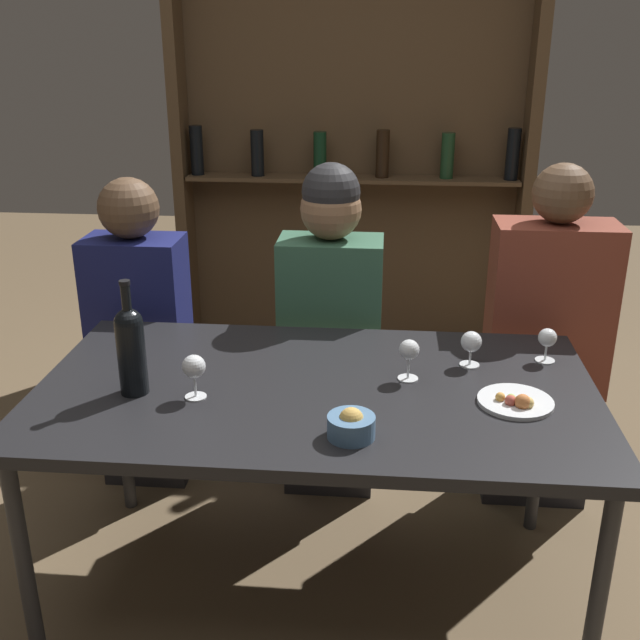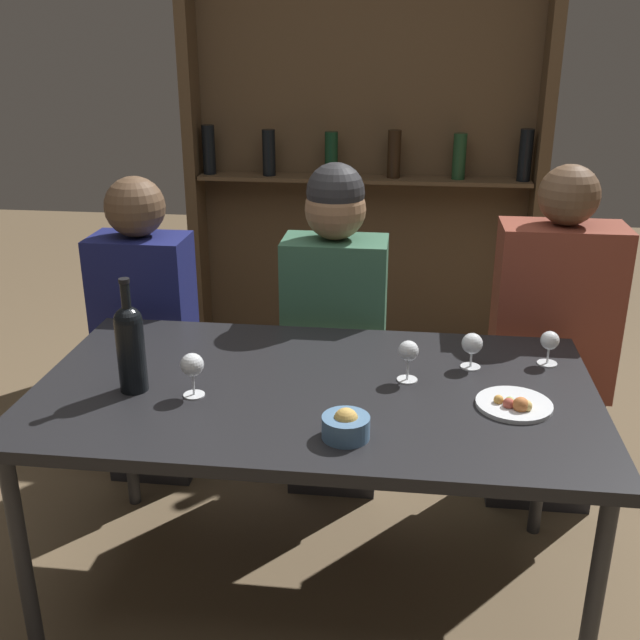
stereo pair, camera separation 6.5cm
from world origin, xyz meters
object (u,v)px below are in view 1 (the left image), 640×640
at_px(wine_bottle, 131,346).
at_px(wine_glass_1, 409,352).
at_px(seated_person_center, 330,335).
at_px(seated_person_right, 544,350).
at_px(wine_glass_2, 471,343).
at_px(wine_glass_3, 547,339).
at_px(seated_person_left, 141,341).
at_px(food_plate_0, 516,401).
at_px(wine_glass_0, 194,368).
at_px(snack_bowl, 351,425).

distance_m(wine_bottle, wine_glass_1, 0.78).
xyz_separation_m(seated_person_center, seated_person_right, (0.77, -0.00, -0.03)).
height_order(wine_glass_2, seated_person_center, seated_person_center).
height_order(wine_bottle, seated_person_right, seated_person_right).
bearing_deg(wine_glass_3, seated_person_left, 164.70).
distance_m(seated_person_center, seated_person_right, 0.78).
bearing_deg(food_plate_0, wine_bottle, -179.08).
bearing_deg(wine_glass_2, wine_glass_1, -149.14).
distance_m(wine_glass_2, food_plate_0, 0.28).
relative_size(wine_bottle, wine_glass_1, 2.68).
distance_m(wine_bottle, food_plate_0, 1.06).
height_order(wine_glass_0, wine_glass_3, wine_glass_0).
bearing_deg(seated_person_left, wine_glass_3, -15.30).
height_order(food_plate_0, seated_person_right, seated_person_right).
relative_size(wine_glass_2, seated_person_right, 0.09).
distance_m(wine_glass_1, wine_glass_2, 0.22).
height_order(wine_bottle, seated_person_left, seated_person_left).
relative_size(wine_bottle, wine_glass_3, 3.11).
xyz_separation_m(wine_glass_3, seated_person_center, (-0.69, 0.39, -0.17)).
bearing_deg(wine_bottle, seated_person_center, 54.85).
height_order(wine_glass_1, wine_glass_2, wine_glass_1).
relative_size(wine_glass_0, food_plate_0, 0.62).
xyz_separation_m(wine_glass_2, seated_person_right, (0.32, 0.44, -0.20)).
xyz_separation_m(wine_glass_2, wine_glass_3, (0.23, 0.05, -0.00)).
distance_m(wine_glass_0, wine_glass_2, 0.83).
distance_m(wine_glass_2, wine_glass_3, 0.24).
distance_m(wine_glass_2, snack_bowl, 0.57).
relative_size(food_plate_0, seated_person_left, 0.17).
xyz_separation_m(wine_glass_1, seated_person_left, (-0.99, 0.55, -0.24)).
relative_size(wine_bottle, food_plate_0, 1.61).
distance_m(wine_glass_0, wine_glass_1, 0.61).
bearing_deg(seated_person_center, snack_bowl, -82.39).
bearing_deg(wine_glass_2, seated_person_center, 136.14).
relative_size(wine_glass_1, wine_glass_2, 1.12).
distance_m(wine_glass_3, seated_person_center, 0.81).
bearing_deg(seated_person_center, seated_person_left, -180.00).
bearing_deg(wine_glass_0, wine_bottle, 174.96).
bearing_deg(seated_person_left, seated_person_right, -0.00).
bearing_deg(wine_glass_0, wine_glass_3, 18.35).
distance_m(wine_glass_1, seated_person_center, 0.64).
relative_size(snack_bowl, seated_person_center, 0.10).
relative_size(wine_bottle, seated_person_left, 0.28).
height_order(food_plate_0, snack_bowl, snack_bowl).
bearing_deg(food_plate_0, wine_glass_0, -177.87).
relative_size(wine_glass_2, wine_glass_3, 1.03).
relative_size(wine_bottle, snack_bowl, 2.73).
height_order(wine_bottle, wine_glass_0, wine_bottle).
bearing_deg(seated_person_left, food_plate_0, -28.34).
relative_size(wine_glass_2, seated_person_center, 0.09).
height_order(seated_person_left, seated_person_center, seated_person_center).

